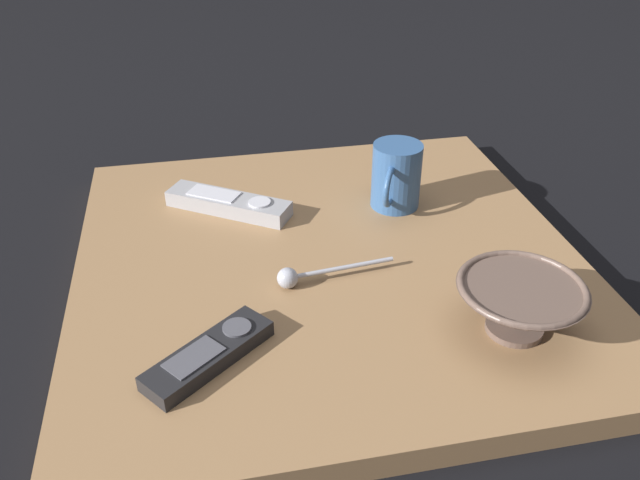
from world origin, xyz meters
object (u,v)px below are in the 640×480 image
(cereal_bowl, at_px, (519,305))
(tv_remote_near, at_px, (229,203))
(tv_remote_far, at_px, (209,354))
(teaspoon, at_px, (299,276))
(coffee_mug, at_px, (396,176))

(cereal_bowl, relative_size, tv_remote_near, 0.78)
(cereal_bowl, height_order, tv_remote_near, cereal_bowl)
(tv_remote_near, xyz_separation_m, tv_remote_far, (-0.32, 0.05, -0.00))
(tv_remote_near, height_order, tv_remote_far, tv_remote_near)
(cereal_bowl, distance_m, teaspoon, 0.27)
(teaspoon, bearing_deg, cereal_bowl, -120.69)
(tv_remote_far, bearing_deg, cereal_bowl, -92.84)
(teaspoon, xyz_separation_m, tv_remote_far, (-0.12, 0.12, -0.00))
(coffee_mug, xyz_separation_m, tv_remote_far, (-0.29, 0.30, -0.04))
(coffee_mug, relative_size, teaspoon, 0.65)
(coffee_mug, distance_m, teaspoon, 0.25)
(coffee_mug, xyz_separation_m, teaspoon, (-0.17, 0.18, -0.04))
(teaspoon, xyz_separation_m, tv_remote_near, (0.21, 0.07, -0.00))
(coffee_mug, bearing_deg, cereal_bowl, -170.57)
(tv_remote_near, distance_m, tv_remote_far, 0.33)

